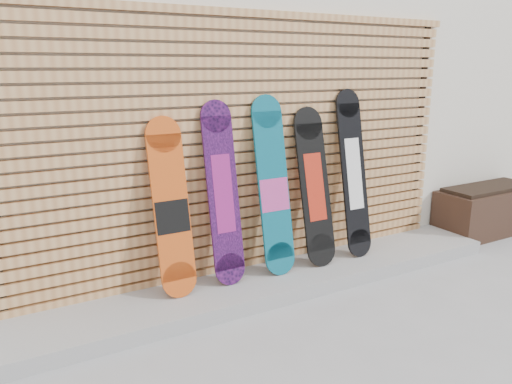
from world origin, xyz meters
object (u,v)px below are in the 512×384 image
(snowboard_0, at_px, (171,209))
(planter_box, at_px, (486,210))
(snowboard_4, at_px, (354,174))
(snowboard_2, at_px, (273,187))
(snowboard_1, at_px, (223,194))
(snowboard_3, at_px, (315,187))

(snowboard_0, bearing_deg, planter_box, -1.01)
(snowboard_4, bearing_deg, planter_box, -1.49)
(snowboard_2, bearing_deg, snowboard_1, 177.73)
(planter_box, relative_size, snowboard_0, 0.89)
(snowboard_3, bearing_deg, snowboard_0, 179.12)
(planter_box, height_order, snowboard_2, snowboard_2)
(snowboard_0, relative_size, snowboard_3, 0.99)
(planter_box, relative_size, snowboard_4, 0.80)
(snowboard_1, distance_m, snowboard_3, 0.89)
(snowboard_0, xyz_separation_m, snowboard_3, (1.33, -0.02, 0.02))
(snowboard_2, bearing_deg, snowboard_3, -1.36)
(snowboard_1, bearing_deg, planter_box, -1.29)
(snowboard_1, xyz_separation_m, snowboard_4, (1.33, -0.02, 0.03))
(snowboard_0, distance_m, snowboard_2, 0.91)
(snowboard_2, xyz_separation_m, snowboard_4, (0.87, -0.00, 0.02))
(planter_box, height_order, snowboard_1, snowboard_1)
(snowboard_0, relative_size, snowboard_4, 0.90)
(snowboard_0, height_order, snowboard_4, snowboard_4)
(snowboard_0, bearing_deg, snowboard_2, -0.66)
(planter_box, bearing_deg, snowboard_1, 178.71)
(snowboard_1, bearing_deg, snowboard_0, -178.96)
(planter_box, distance_m, snowboard_2, 2.87)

